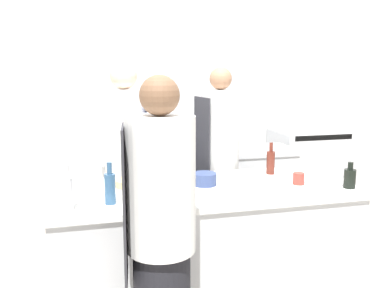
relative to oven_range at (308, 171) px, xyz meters
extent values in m
cube|color=silver|center=(-1.83, 0.36, 0.90)|extent=(8.00, 0.06, 2.80)
cube|color=silver|center=(-1.83, -1.77, -0.07)|extent=(2.07, 0.85, 0.87)
cube|color=white|center=(-1.83, -1.77, 0.39)|extent=(2.16, 0.88, 0.04)
cube|color=silver|center=(-1.51, -0.50, -0.07)|extent=(1.93, 0.53, 0.87)
cube|color=silver|center=(-1.51, -0.50, 0.39)|extent=(2.01, 0.56, 0.04)
cube|color=silver|center=(0.00, 0.00, 0.00)|extent=(0.85, 0.62, 1.00)
cube|color=black|center=(0.00, -0.30, -0.23)|extent=(0.68, 0.01, 0.35)
cube|color=black|center=(0.00, -0.30, 0.46)|extent=(0.72, 0.01, 0.06)
cylinder|color=white|center=(-2.26, -2.45, 0.64)|extent=(0.36, 0.36, 0.72)
cube|color=#2D2D33|center=(-2.45, -2.43, 0.54)|extent=(0.05, 0.34, 0.83)
sphere|color=brown|center=(-2.26, -2.45, 1.10)|extent=(0.21, 0.21, 0.21)
cylinder|color=black|center=(-2.30, -1.00, -0.09)|extent=(0.30, 0.30, 0.82)
cylinder|color=white|center=(-2.30, -1.00, 0.69)|extent=(0.35, 0.35, 0.74)
cube|color=#4C567F|center=(-2.12, -1.00, 0.59)|extent=(0.01, 0.33, 0.86)
sphere|color=beige|center=(-2.30, -1.00, 1.18)|extent=(0.22, 0.22, 0.22)
cylinder|color=black|center=(-1.50, -1.09, -0.10)|extent=(0.28, 0.28, 0.80)
cylinder|color=silver|center=(-1.50, -1.09, 0.68)|extent=(0.33, 0.33, 0.75)
cube|color=#2D2D33|center=(-1.66, -1.11, 0.57)|extent=(0.06, 0.31, 0.86)
sphere|color=#9E7051|center=(-1.50, -1.09, 1.15)|extent=(0.19, 0.19, 0.19)
cylinder|color=#2D5175|center=(-2.50, -1.98, 0.50)|extent=(0.07, 0.07, 0.19)
cylinder|color=#2D5175|center=(-2.50, -1.98, 0.64)|extent=(0.03, 0.03, 0.07)
cylinder|color=#19471E|center=(-2.07, -2.07, 0.50)|extent=(0.09, 0.09, 0.18)
cylinder|color=#19471E|center=(-2.07, -2.07, 0.62)|extent=(0.04, 0.04, 0.07)
cylinder|color=#5B2319|center=(-1.21, -1.52, 0.50)|extent=(0.07, 0.07, 0.18)
cylinder|color=#5B2319|center=(-1.21, -1.52, 0.63)|extent=(0.03, 0.03, 0.07)
cylinder|color=silver|center=(-2.74, -2.06, 0.51)|extent=(0.06, 0.06, 0.20)
cylinder|color=silver|center=(-2.74, -2.06, 0.65)|extent=(0.03, 0.03, 0.08)
cylinder|color=black|center=(-0.85, -2.03, 0.48)|extent=(0.08, 0.08, 0.13)
cylinder|color=black|center=(-0.85, -2.03, 0.57)|extent=(0.04, 0.04, 0.05)
cylinder|color=#B2A84C|center=(-2.13, -1.60, 0.51)|extent=(0.09, 0.09, 0.19)
cylinder|color=#B2A84C|center=(-2.13, -1.60, 0.64)|extent=(0.04, 0.04, 0.07)
cylinder|color=tan|center=(-2.33, -1.62, 0.44)|extent=(0.22, 0.22, 0.05)
cylinder|color=navy|center=(-1.81, -1.71, 0.45)|extent=(0.17, 0.17, 0.09)
cylinder|color=#B2382D|center=(-1.15, -1.86, 0.45)|extent=(0.08, 0.08, 0.08)
cube|color=white|center=(-0.94, -1.74, 0.42)|extent=(0.30, 0.28, 0.01)
cylinder|color=silver|center=(-2.03, -0.53, 0.50)|extent=(0.27, 0.27, 0.19)
camera|label=1|loc=(-2.64, -4.57, 1.24)|focal=40.00mm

